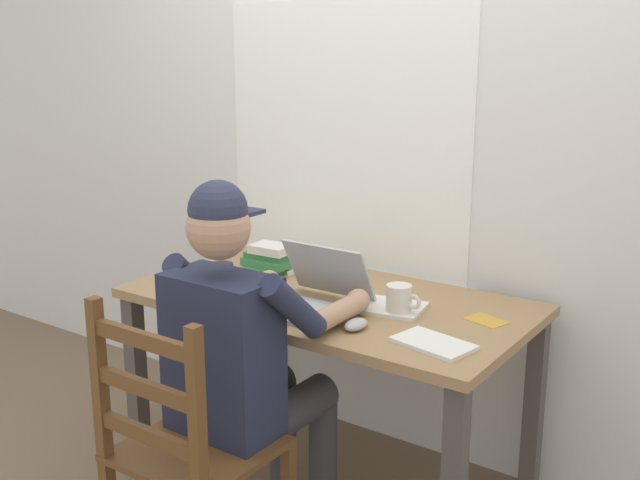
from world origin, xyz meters
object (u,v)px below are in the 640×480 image
(desk, at_px, (328,322))
(computer_mouse, at_px, (356,325))
(coffee_mug_dark, at_px, (222,276))
(coffee_mug_white, at_px, (399,300))
(laptop, at_px, (312,294))
(wooden_chair, at_px, (185,454))
(seated_person, at_px, (246,351))
(book_stack_main, at_px, (268,259))
(landscape_photo_print, at_px, (486,320))

(desk, relative_size, computer_mouse, 14.36)
(desk, bearing_deg, coffee_mug_dark, -157.53)
(desk, distance_m, coffee_mug_white, 0.34)
(computer_mouse, bearing_deg, coffee_mug_white, 76.71)
(laptop, bearing_deg, wooden_chair, -92.43)
(desk, height_order, laptop, laptop)
(seated_person, distance_m, computer_mouse, 0.36)
(seated_person, xyz_separation_m, computer_mouse, (0.26, 0.23, 0.07))
(wooden_chair, bearing_deg, laptop, 87.57)
(desk, xyz_separation_m, book_stack_main, (-0.37, 0.12, 0.15))
(landscape_photo_print, bearing_deg, book_stack_main, -164.91)
(computer_mouse, height_order, coffee_mug_dark, coffee_mug_dark)
(desk, bearing_deg, computer_mouse, -40.49)
(desk, bearing_deg, seated_person, -89.78)
(seated_person, distance_m, coffee_mug_white, 0.54)
(wooden_chair, distance_m, coffee_mug_white, 0.84)
(book_stack_main, bearing_deg, landscape_photo_print, -1.67)
(computer_mouse, height_order, book_stack_main, book_stack_main)
(wooden_chair, relative_size, landscape_photo_print, 7.26)
(coffee_mug_white, bearing_deg, seated_person, -125.49)
(landscape_photo_print, bearing_deg, coffee_mug_dark, -148.64)
(wooden_chair, xyz_separation_m, computer_mouse, (0.26, 0.51, 0.30))
(wooden_chair, bearing_deg, coffee_mug_white, 66.69)
(seated_person, height_order, coffee_mug_white, seated_person)
(coffee_mug_dark, relative_size, book_stack_main, 0.63)
(computer_mouse, xyz_separation_m, landscape_photo_print, (0.31, 0.31, -0.02))
(coffee_mug_white, distance_m, book_stack_main, 0.69)
(landscape_photo_print, bearing_deg, coffee_mug_white, -138.77)
(computer_mouse, bearing_deg, book_stack_main, 151.55)
(wooden_chair, bearing_deg, seated_person, 90.00)
(desk, bearing_deg, book_stack_main, 162.19)
(coffee_mug_white, relative_size, coffee_mug_dark, 1.01)
(book_stack_main, relative_size, landscape_photo_print, 1.50)
(wooden_chair, xyz_separation_m, coffee_mug_dark, (-0.37, 0.58, 0.33))
(wooden_chair, distance_m, computer_mouse, 0.65)
(landscape_photo_print, bearing_deg, seated_person, -119.19)
(seated_person, relative_size, book_stack_main, 6.39)
(laptop, height_order, book_stack_main, laptop)
(desk, height_order, wooden_chair, wooden_chair)
(computer_mouse, distance_m, landscape_photo_print, 0.44)
(book_stack_main, bearing_deg, seated_person, -57.13)
(wooden_chair, relative_size, book_stack_main, 4.83)
(desk, distance_m, landscape_photo_print, 0.58)
(laptop, bearing_deg, book_stack_main, 147.18)
(laptop, height_order, computer_mouse, laptop)
(coffee_mug_dark, height_order, book_stack_main, book_stack_main)
(coffee_mug_dark, distance_m, landscape_photo_print, 0.97)
(computer_mouse, height_order, landscape_photo_print, computer_mouse)
(wooden_chair, height_order, coffee_mug_dark, wooden_chair)
(coffee_mug_dark, bearing_deg, desk, 22.47)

